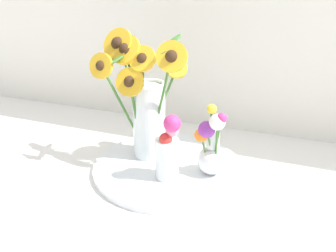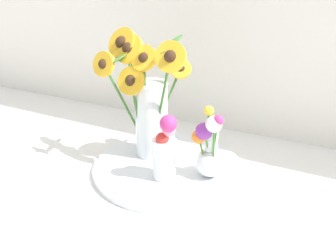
{
  "view_description": "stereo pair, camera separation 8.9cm",
  "coord_description": "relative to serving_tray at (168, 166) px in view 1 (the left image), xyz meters",
  "views": [
    {
      "loc": [
        0.32,
        -0.7,
        0.49
      ],
      "look_at": [
        0.04,
        0.07,
        0.13
      ],
      "focal_mm": 35.0,
      "sensor_mm": 36.0,
      "label": 1
    },
    {
      "loc": [
        0.4,
        -0.66,
        0.49
      ],
      "look_at": [
        0.04,
        0.07,
        0.13
      ],
      "focal_mm": 35.0,
      "sensor_mm": 36.0,
      "label": 2
    }
  ],
  "objects": [
    {
      "name": "ground_plane",
      "position": [
        -0.04,
        -0.07,
        -0.01
      ],
      "size": [
        6.0,
        6.0,
        0.0
      ],
      "primitive_type": "plane",
      "color": "silver"
    },
    {
      "name": "mason_jar_sunflowers",
      "position": [
        -0.08,
        0.03,
        0.17
      ],
      "size": [
        0.27,
        0.19,
        0.38
      ],
      "color": "silver",
      "rests_on": "serving_tray"
    },
    {
      "name": "vase_small_center",
      "position": [
        0.03,
        -0.07,
        0.09
      ],
      "size": [
        0.07,
        0.06,
        0.18
      ],
      "color": "white",
      "rests_on": "serving_tray"
    },
    {
      "name": "serving_tray",
      "position": [
        0.0,
        0.0,
        0.0
      ],
      "size": [
        0.42,
        0.42,
        0.02
      ],
      "color": "silver",
      "rests_on": "ground_plane"
    },
    {
      "name": "vase_bulb_right",
      "position": [
        0.13,
        -0.01,
        0.09
      ],
      "size": [
        0.08,
        0.09,
        0.21
      ],
      "color": "white",
      "rests_on": "serving_tray"
    }
  ]
}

